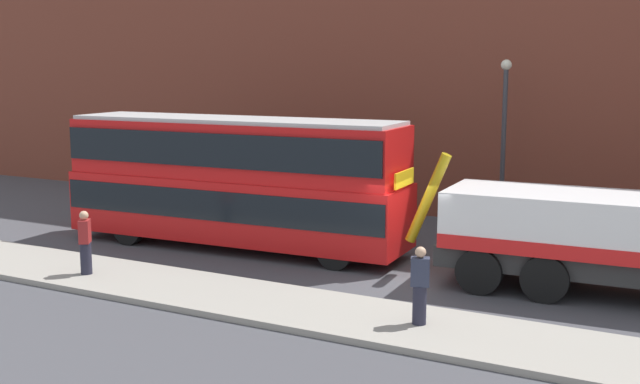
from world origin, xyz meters
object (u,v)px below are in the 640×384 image
pedestrian_onlooker (85,243)px  pedestrian_bystander (420,286)px  double_decker_bus (234,177)px  street_lamp (504,131)px

pedestrian_onlooker → pedestrian_bystander: same height
double_decker_bus → pedestrian_bystander: size_ratio=6.51×
double_decker_bus → pedestrian_bystander: (7.82, -4.53, -1.25)m
pedestrian_bystander → street_lamp: (-1.10, 10.63, 2.49)m
double_decker_bus → pedestrian_onlooker: 5.25m
pedestrian_onlooker → street_lamp: bearing=20.8°
pedestrian_onlooker → pedestrian_bystander: bearing=-30.3°
double_decker_bus → street_lamp: bearing=39.5°
street_lamp → pedestrian_bystander: bearing=-84.1°
double_decker_bus → pedestrian_bystander: 9.13m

